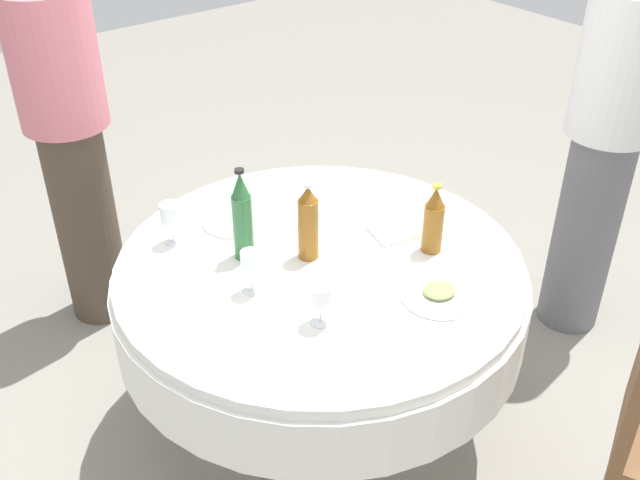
{
  "coord_description": "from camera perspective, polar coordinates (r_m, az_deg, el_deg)",
  "views": [
    {
      "loc": [
        -1.25,
        -1.59,
        2.14
      ],
      "look_at": [
        0.0,
        0.0,
        0.82
      ],
      "focal_mm": 41.68,
      "sensor_mm": 36.0,
      "label": 1
    }
  ],
  "objects": [
    {
      "name": "dining_table",
      "position": [
        2.55,
        0.0,
        -4.33
      ],
      "size": [
        1.39,
        1.39,
        0.74
      ],
      "color": "white",
      "rests_on": "ground_plane"
    },
    {
      "name": "person_east",
      "position": [
        3.16,
        -18.71,
        7.58
      ],
      "size": [
        0.34,
        0.34,
        1.66
      ],
      "rotation": [
        0.0,
        0.0,
        0.31
      ],
      "color": "#4C3F33",
      "rests_on": "ground_plane"
    },
    {
      "name": "plate_rear",
      "position": [
        2.68,
        -6.63,
        1.52
      ],
      "size": [
        0.23,
        0.23,
        0.02
      ],
      "color": "white",
      "rests_on": "dining_table"
    },
    {
      "name": "bottle_amber_east",
      "position": [
        2.41,
        -0.91,
        1.3
      ],
      "size": [
        0.07,
        0.07,
        0.28
      ],
      "color": "#8C5619",
      "rests_on": "dining_table"
    },
    {
      "name": "person_mid",
      "position": [
        3.13,
        21.17,
        7.3
      ],
      "size": [
        0.34,
        0.34,
        1.69
      ],
      "rotation": [
        0.0,
        0.0,
        4.55
      ],
      "color": "slate",
      "rests_on": "ground_plane"
    },
    {
      "name": "folded_napkin",
      "position": [
        2.61,
        5.6,
        0.8
      ],
      "size": [
        0.17,
        0.17,
        0.02
      ],
      "primitive_type": "cube",
      "rotation": [
        0.0,
        0.0,
        -0.23
      ],
      "color": "white",
      "rests_on": "dining_table"
    },
    {
      "name": "wine_glass_front",
      "position": [
        2.14,
        0.05,
        -4.31
      ],
      "size": [
        0.07,
        0.07,
        0.14
      ],
      "color": "white",
      "rests_on": "dining_table"
    },
    {
      "name": "knife_mid",
      "position": [
        2.72,
        0.2,
        2.12
      ],
      "size": [
        0.15,
        0.12,
        0.0
      ],
      "primitive_type": "cube",
      "rotation": [
        0.0,
        0.0,
        3.8
      ],
      "color": "silver",
      "rests_on": "dining_table"
    },
    {
      "name": "wine_glass_south",
      "position": [
        2.54,
        -11.44,
        1.92
      ],
      "size": [
        0.07,
        0.07,
        0.15
      ],
      "color": "white",
      "rests_on": "dining_table"
    },
    {
      "name": "knife_front",
      "position": [
        2.86,
        2.6,
        3.85
      ],
      "size": [
        0.07,
        0.18,
        0.0
      ],
      "primitive_type": "cube",
      "rotation": [
        0.0,
        0.0,
        4.99
      ],
      "color": "silver",
      "rests_on": "dining_table"
    },
    {
      "name": "plate_left",
      "position": [
        2.32,
        9.13,
        -4.11
      ],
      "size": [
        0.24,
        0.24,
        0.04
      ],
      "color": "white",
      "rests_on": "dining_table"
    },
    {
      "name": "wine_glass_near",
      "position": [
        2.28,
        -5.38,
        -1.79
      ],
      "size": [
        0.06,
        0.06,
        0.15
      ],
      "color": "white",
      "rests_on": "dining_table"
    },
    {
      "name": "ground_plane",
      "position": [
        2.95,
        0.0,
        -13.49
      ],
      "size": [
        10.0,
        10.0,
        0.0
      ],
      "primitive_type": "plane",
      "color": "gray"
    },
    {
      "name": "bottle_amber_north",
      "position": [
        2.48,
        8.71,
        1.49
      ],
      "size": [
        0.07,
        0.07,
        0.25
      ],
      "color": "#8C5619",
      "rests_on": "dining_table"
    },
    {
      "name": "bottle_green_mid",
      "position": [
        2.41,
        -5.98,
        1.77
      ],
      "size": [
        0.07,
        0.07,
        0.33
      ],
      "color": "#2D6B38",
      "rests_on": "dining_table"
    },
    {
      "name": "spoon_north",
      "position": [
        2.35,
        -10.87,
        -4.12
      ],
      "size": [
        0.11,
        0.16,
        0.0
      ],
      "primitive_type": "cube",
      "rotation": [
        0.0,
        0.0,
        4.11
      ],
      "color": "silver",
      "rests_on": "dining_table"
    }
  ]
}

